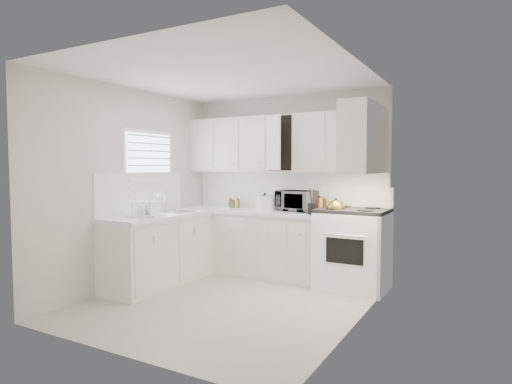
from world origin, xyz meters
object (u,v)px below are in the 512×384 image
Objects in this scene: stove at (353,238)px; rice_cooker at (265,202)px; utensil_crock at (312,201)px; dish_rack at (145,208)px; microwave at (296,198)px; tea_kettle at (336,207)px.

rice_cooker is at bearing 179.17° from stove.
utensil_crock is (0.78, -0.15, 0.05)m from rice_cooker.
dish_rack is at bearing -127.60° from rice_cooker.
microwave is 1.49× the size of utensil_crock.
tea_kettle is at bearing -17.67° from microwave.
rice_cooker is (-0.43, -0.15, -0.05)m from microwave.
tea_kettle is 0.34m from utensil_crock.
dish_rack is (-0.95, -1.40, -0.01)m from rice_cooker.
rice_cooker reaches higher than dish_rack.
stove is at bearing 27.69° from tea_kettle.
tea_kettle is 0.53× the size of microwave.
utensil_crock is 0.86× the size of dish_rack.
microwave reaches higher than rice_cooker.
stove reaches higher than dish_rack.
tea_kettle is at bearing -12.56° from rice_cooker.
utensil_crock reaches higher than tea_kettle.
stove is 2.54× the size of microwave.
tea_kettle is 0.79× the size of utensil_crock.
tea_kettle is (-0.18, -0.16, 0.40)m from stove.
utensil_crock reaches higher than rice_cooker.
tea_kettle is 0.77m from microwave.
dish_rack is (-2.07, -1.22, -0.01)m from tea_kettle.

